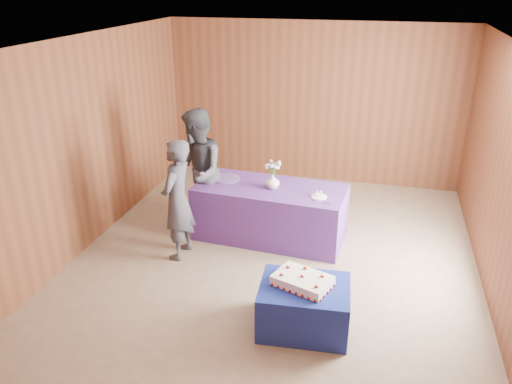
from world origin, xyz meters
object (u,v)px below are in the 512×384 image
(guest_left, at_px, (177,200))
(serving_table, at_px, (270,212))
(sheet_cake, at_px, (302,280))
(vase, at_px, (273,181))
(cake_table, at_px, (304,307))
(guest_right, at_px, (197,173))

(guest_left, bearing_deg, serving_table, 129.83)
(sheet_cake, bearing_deg, vase, 131.36)
(cake_table, relative_size, guest_right, 0.51)
(guest_right, bearing_deg, vase, 66.62)
(cake_table, bearing_deg, sheet_cake, 141.94)
(guest_right, bearing_deg, cake_table, 20.91)
(serving_table, height_order, sheet_cake, serving_table)
(serving_table, height_order, vase, vase)
(serving_table, distance_m, sheet_cake, 1.95)
(serving_table, xyz_separation_m, guest_left, (-1.01, -0.78, 0.41))
(vase, xyz_separation_m, guest_left, (-1.05, -0.74, -0.06))
(sheet_cake, bearing_deg, serving_table, 132.00)
(cake_table, relative_size, serving_table, 0.45)
(serving_table, distance_m, guest_right, 1.13)
(cake_table, distance_m, guest_left, 2.14)
(guest_right, bearing_deg, serving_table, 68.51)
(guest_right, bearing_deg, sheet_cake, 20.75)
(vase, bearing_deg, sheet_cake, -68.05)
(cake_table, bearing_deg, vase, 107.94)
(cake_table, bearing_deg, guest_right, 130.86)
(sheet_cake, distance_m, guest_right, 2.50)
(sheet_cake, xyz_separation_m, vase, (-0.71, 1.76, 0.30))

